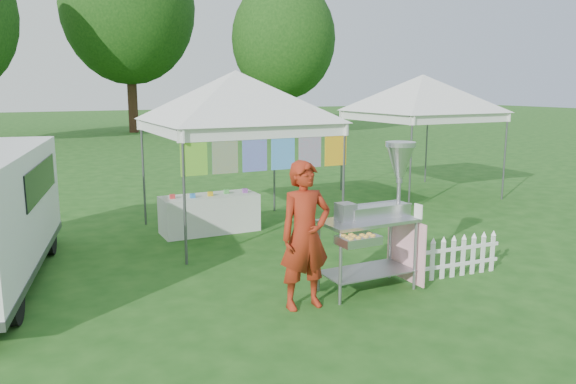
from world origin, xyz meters
TOP-DOWN VIEW (x-y plane):
  - ground at (0.00, 0.00)m, footprint 120.00×120.00m
  - canopy_main at (0.00, 3.49)m, footprint 4.24×4.24m
  - canopy_right at (5.50, 5.00)m, footprint 4.24×4.24m
  - tree_mid at (3.00, 28.00)m, footprint 7.60×7.60m
  - tree_right at (10.00, 22.00)m, footprint 5.60×5.60m
  - donut_cart at (0.65, -0.10)m, footprint 1.43×0.99m
  - vendor at (-0.58, -0.24)m, footprint 0.68×0.45m
  - picket_fence at (1.94, -0.22)m, footprint 1.44×0.12m
  - display_table at (-0.46, 3.80)m, footprint 1.80×0.70m

SIDE VIEW (x-z plane):
  - ground at x=0.00m, z-range 0.00..0.00m
  - picket_fence at x=1.94m, z-range 0.01..0.57m
  - display_table at x=-0.46m, z-range 0.00..0.71m
  - vendor at x=-0.58m, z-range 0.00..1.85m
  - donut_cart at x=0.65m, z-range 0.18..2.16m
  - canopy_main at x=0.00m, z-range 1.26..4.71m
  - canopy_right at x=5.50m, z-range 1.27..4.72m
  - tree_right at x=10.00m, z-range 0.97..9.39m
  - tree_mid at x=3.00m, z-range 1.38..12.90m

